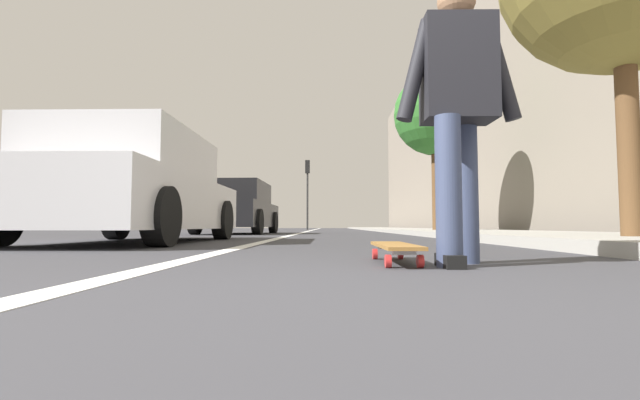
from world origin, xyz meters
name	(u,v)px	position (x,y,z in m)	size (l,w,h in m)	color
ground_plane	(336,235)	(10.00, 0.00, 0.00)	(80.00, 80.00, 0.00)	#38383D
lane_stripe_white	(310,231)	(20.00, 1.11, 0.00)	(52.00, 0.16, 0.01)	silver
sidewalk_curb	(410,230)	(18.00, -3.40, 0.06)	(52.00, 3.20, 0.12)	#9E9B93
building_facade	(451,128)	(22.00, -6.42, 5.53)	(40.00, 1.20, 11.07)	gray
skateboard	(395,247)	(1.54, -0.20, 0.09)	(0.84, 0.21, 0.11)	red
skater_person	(457,101)	(1.39, -0.55, 0.94)	(0.46, 0.72, 1.64)	#384260
parked_car_near	(133,190)	(4.75, 2.87, 0.71)	(4.26, 2.02, 1.48)	silver
parked_car_mid	(238,209)	(11.43, 2.85, 0.73)	(4.20, 1.98, 1.50)	black
traffic_light	(307,182)	(25.39, 1.51, 2.97)	(0.33, 0.28, 4.31)	#2D2D2D
street_tree_mid	(436,115)	(11.64, -3.00, 3.53)	(2.47, 2.47, 4.80)	brown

